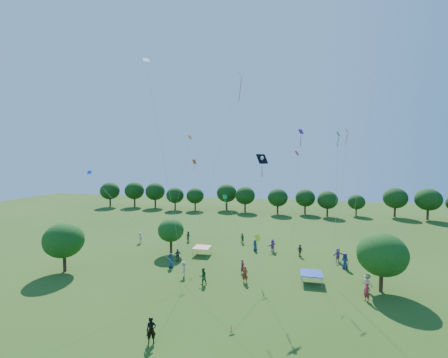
# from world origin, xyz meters

# --- Properties ---
(near_tree_west) EXTENTS (4.53, 4.53, 5.75)m
(near_tree_west) POSITION_xyz_m (-18.69, 11.92, 3.70)
(near_tree_west) COLOR #422B19
(near_tree_west) RESTS_ON ground
(near_tree_north) EXTENTS (3.59, 3.59, 4.89)m
(near_tree_north) POSITION_xyz_m (-9.10, 20.89, 3.26)
(near_tree_north) COLOR #422B19
(near_tree_north) RESTS_ON ground
(near_tree_east) EXTENTS (4.73, 4.73, 5.92)m
(near_tree_east) POSITION_xyz_m (15.96, 14.04, 3.78)
(near_tree_east) COLOR #422B19
(near_tree_east) RESTS_ON ground
(treeline) EXTENTS (88.01, 8.77, 6.77)m
(treeline) POSITION_xyz_m (-1.73, 55.43, 4.09)
(treeline) COLOR #422B19
(treeline) RESTS_ON ground
(tent_red_stripe) EXTENTS (2.20, 2.20, 1.10)m
(tent_red_stripe) POSITION_xyz_m (-4.68, 21.17, 1.04)
(tent_red_stripe) COLOR #F7491D
(tent_red_stripe) RESTS_ON ground
(tent_blue) EXTENTS (2.20, 2.20, 1.10)m
(tent_blue) POSITION_xyz_m (9.34, 14.69, 1.04)
(tent_blue) COLOR #1B37AF
(tent_blue) RESTS_ON ground
(man_in_black) EXTENTS (0.83, 0.72, 1.89)m
(man_in_black) POSITION_xyz_m (-2.56, 1.44, 0.94)
(man_in_black) COLOR black
(man_in_black) RESTS_ON ground
(crowd_person_0) EXTENTS (0.94, 0.64, 1.74)m
(crowd_person_0) POSITION_xyz_m (-6.99, 15.76, 0.87)
(crowd_person_0) COLOR navy
(crowd_person_0) RESTS_ON ground
(crowd_person_1) EXTENTS (0.62, 0.72, 1.65)m
(crowd_person_1) POSITION_xyz_m (1.81, 15.65, 0.82)
(crowd_person_1) COLOR maroon
(crowd_person_1) RESTS_ON ground
(crowd_person_2) EXTENTS (0.96, 0.89, 1.74)m
(crowd_person_2) POSITION_xyz_m (-1.82, 11.93, 0.87)
(crowd_person_2) COLOR #245427
(crowd_person_2) RESTS_ON ground
(crowd_person_3) EXTENTS (0.74, 1.18, 1.67)m
(crowd_person_3) POSITION_xyz_m (-4.56, 13.53, 0.83)
(crowd_person_3) COLOR #B69F91
(crowd_person_3) RESTS_ON ground
(crowd_person_4) EXTENTS (1.03, 0.87, 1.61)m
(crowd_person_4) POSITION_xyz_m (-6.96, 17.96, 0.81)
(crowd_person_4) COLOR #3E3432
(crowd_person_4) RESTS_ON ground
(crowd_person_5) EXTENTS (1.41, 1.74, 1.80)m
(crowd_person_5) POSITION_xyz_m (4.71, 24.57, 0.90)
(crowd_person_5) COLOR #985999
(crowd_person_5) RESTS_ON ground
(crowd_person_6) EXTENTS (0.87, 0.80, 1.57)m
(crowd_person_6) POSITION_xyz_m (2.24, 24.60, 0.79)
(crowd_person_6) COLOR navy
(crowd_person_6) RESTS_ON ground
(crowd_person_7) EXTENTS (0.70, 0.50, 1.73)m
(crowd_person_7) POSITION_xyz_m (2.46, 13.32, 0.87)
(crowd_person_7) COLOR maroon
(crowd_person_7) RESTS_ON ground
(crowd_person_8) EXTENTS (0.85, 0.83, 1.57)m
(crowd_person_8) POSITION_xyz_m (-0.15, 27.86, 0.78)
(crowd_person_8) COLOR #204C31
(crowd_person_8) RESTS_ON ground
(crowd_person_9) EXTENTS (1.20, 0.94, 1.68)m
(crowd_person_9) POSITION_xyz_m (-15.80, 24.60, 0.84)
(crowd_person_9) COLOR #C0B399
(crowd_person_9) RESTS_ON ground
(crowd_person_10) EXTENTS (0.96, 1.02, 1.64)m
(crowd_person_10) POSITION_xyz_m (8.46, 23.32, 0.82)
(crowd_person_10) COLOR #423D35
(crowd_person_10) RESTS_ON ground
(crowd_person_11) EXTENTS (1.74, 1.35, 1.78)m
(crowd_person_11) POSITION_xyz_m (13.12, 22.19, 0.89)
(crowd_person_11) COLOR #854E82
(crowd_person_11) RESTS_ON ground
(crowd_person_12) EXTENTS (1.05, 0.95, 1.89)m
(crowd_person_12) POSITION_xyz_m (13.58, 19.84, 0.94)
(crowd_person_12) COLOR navy
(crowd_person_12) RESTS_ON ground
(crowd_person_13) EXTENTS (0.74, 0.76, 1.74)m
(crowd_person_13) POSITION_xyz_m (14.08, 11.56, 0.87)
(crowd_person_13) COLOR maroon
(crowd_person_13) RESTS_ON ground
(crowd_person_14) EXTENTS (0.89, 0.82, 1.60)m
(crowd_person_14) POSITION_xyz_m (-8.73, 27.13, 0.80)
(crowd_person_14) COLOR #24563A
(crowd_person_14) RESTS_ON ground
(crowd_person_15) EXTENTS (1.10, 1.20, 1.73)m
(crowd_person_15) POSITION_xyz_m (14.66, 13.91, 0.87)
(crowd_person_15) COLOR #BBA495
(crowd_person_15) RESTS_ON ground
(pirate_kite) EXTENTS (1.33, 1.78, 12.39)m
(pirate_kite) POSITION_xyz_m (3.99, 14.99, 13.00)
(pirate_kite) COLOR black
(red_high_kite) EXTENTS (4.62, 9.42, 23.09)m
(red_high_kite) POSITION_xyz_m (-0.23, 19.91, 19.89)
(red_high_kite) COLOR red
(small_kite_0) EXTENTS (4.30, 1.48, 11.77)m
(small_kite_0) POSITION_xyz_m (-6.10, 24.18, 11.18)
(small_kite_0) COLOR #E6500D
(small_kite_1) EXTENTS (3.86, 3.14, 3.59)m
(small_kite_1) POSITION_xyz_m (-7.87, 28.52, 4.04)
(small_kite_1) COLOR gold
(small_kite_2) EXTENTS (4.04, 1.82, 15.28)m
(small_kite_2) POSITION_xyz_m (-7.93, 24.35, 13.63)
(small_kite_2) COLOR orange
(small_kite_3) EXTENTS (0.41, 0.69, 14.63)m
(small_kite_3) POSITION_xyz_m (11.66, 14.68, 12.44)
(small_kite_3) COLOR #167E1F
(small_kite_4) EXTENTS (8.89, 2.76, 10.72)m
(small_kite_4) POSITION_xyz_m (-9.87, 9.23, 8.70)
(small_kite_4) COLOR blue
(small_kite_5) EXTENTS (1.21, 1.70, 15.58)m
(small_kite_5) POSITION_xyz_m (8.12, 21.55, 14.15)
(small_kite_5) COLOR #74178A
(small_kite_6) EXTENTS (2.97, 2.03, 20.44)m
(small_kite_6) POSITION_xyz_m (14.83, 16.89, 16.10)
(small_kite_6) COLOR white
(small_kite_7) EXTENTS (3.52, 1.76, 21.62)m
(small_kite_7) POSITION_xyz_m (-5.98, 10.01, 17.49)
(small_kite_7) COLOR #0B78B0
(small_kite_8) EXTENTS (0.98, 2.31, 12.86)m
(small_kite_8) POSITION_xyz_m (7.68, 21.31, 11.83)
(small_kite_8) COLOR red
(small_kite_9) EXTENTS (0.83, 1.09, 14.80)m
(small_kite_9) POSITION_xyz_m (12.13, 13.64, 12.46)
(small_kite_9) COLOR #FF500D
(small_kite_10) EXTENTS (0.67, 2.79, 3.62)m
(small_kite_10) POSITION_xyz_m (3.65, 14.18, 4.29)
(small_kite_10) COLOR #F7FB16
(small_kite_11) EXTENTS (4.12, 0.43, 8.20)m
(small_kite_11) POSITION_xyz_m (1.14, 12.28, 7.76)
(small_kite_11) COLOR green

